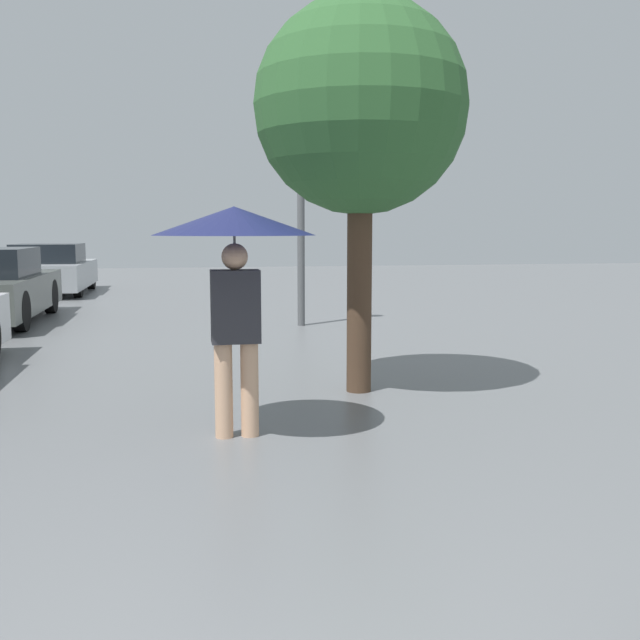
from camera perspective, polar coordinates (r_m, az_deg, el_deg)
pedestrian at (r=5.49m, az=-6.86°, el=6.12°), size 1.25×1.25×1.79m
parked_car_farthest at (r=19.23m, az=-20.75°, el=3.73°), size 1.81×4.04×1.26m
tree at (r=7.14m, az=3.27°, el=16.48°), size 2.07×2.07×3.82m
street_lamp at (r=11.98m, az=-1.54°, el=10.75°), size 0.29×0.29×3.75m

